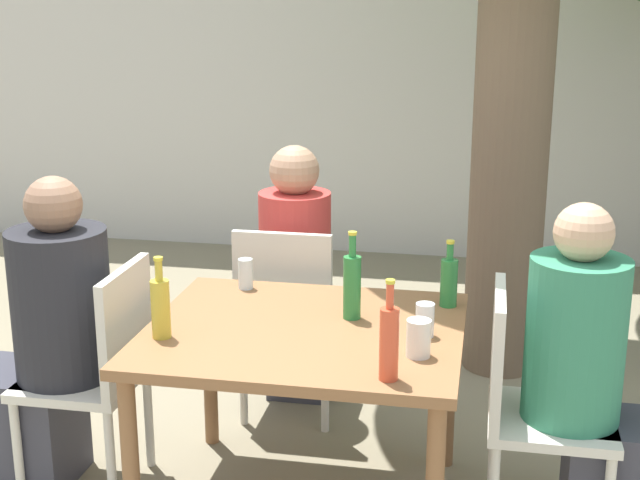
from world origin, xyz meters
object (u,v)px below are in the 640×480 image
at_px(patio_chair_1, 527,399).
at_px(patio_chair_2, 288,311).
at_px(dining_table_front, 305,350).
at_px(patio_chair_0, 101,364).
at_px(person_seated_0, 46,349).
at_px(drinking_glass_1, 246,274).
at_px(person_seated_1, 596,397).
at_px(oil_cruet_3, 161,306).
at_px(drinking_glass_2, 419,338).
at_px(drinking_glass_0, 425,320).
at_px(green_bottle_2, 449,281).
at_px(green_bottle_0, 352,285).
at_px(soda_bottle_1, 389,341).
at_px(person_seated_2, 299,286).

bearing_deg(patio_chair_1, patio_chair_2, 54.83).
bearing_deg(dining_table_front, patio_chair_0, 180.00).
height_order(person_seated_0, drinking_glass_1, person_seated_0).
bearing_deg(person_seated_1, oil_cruet_3, 97.06).
relative_size(person_seated_1, drinking_glass_2, 9.76).
distance_m(dining_table_front, person_seated_1, 1.05).
bearing_deg(drinking_glass_0, green_bottle_2, 78.88).
relative_size(person_seated_1, green_bottle_0, 3.73).
height_order(patio_chair_0, oil_cruet_3, oil_cruet_3).
distance_m(dining_table_front, patio_chair_1, 0.82).
distance_m(patio_chair_1, person_seated_1, 0.24).
xyz_separation_m(dining_table_front, drinking_glass_0, (0.44, 0.00, 0.15)).
height_order(person_seated_1, drinking_glass_0, person_seated_1).
xyz_separation_m(person_seated_1, green_bottle_0, (-0.89, 0.13, 0.31)).
xyz_separation_m(person_seated_1, drinking_glass_0, (-0.60, 0.00, 0.24)).
height_order(green_bottle_2, drinking_glass_1, green_bottle_2).
height_order(green_bottle_2, drinking_glass_2, green_bottle_2).
bearing_deg(drinking_glass_0, drinking_glass_2, -92.01).
relative_size(oil_cruet_3, drinking_glass_0, 2.44).
xyz_separation_m(dining_table_front, soda_bottle_1, (0.35, -0.39, 0.22)).
xyz_separation_m(oil_cruet_3, drinking_glass_0, (0.91, 0.19, -0.05)).
bearing_deg(dining_table_front, drinking_glass_1, 130.10).
bearing_deg(soda_bottle_1, patio_chair_0, 161.37).
relative_size(green_bottle_0, drinking_glass_0, 2.76).
height_order(dining_table_front, green_bottle_2, green_bottle_2).
bearing_deg(dining_table_front, soda_bottle_1, -47.91).
height_order(patio_chair_1, green_bottle_2, green_bottle_2).
bearing_deg(patio_chair_1, oil_cruet_3, 98.32).
height_order(patio_chair_1, person_seated_2, person_seated_2).
relative_size(patio_chair_1, drinking_glass_1, 7.33).
xyz_separation_m(patio_chair_0, patio_chair_2, (0.58, 0.73, 0.00)).
relative_size(patio_chair_1, patio_chair_2, 1.00).
distance_m(oil_cruet_3, drinking_glass_0, 0.93).
relative_size(patio_chair_2, person_seated_0, 0.73).
bearing_deg(person_seated_2, dining_table_front, 103.40).
xyz_separation_m(patio_chair_2, soda_bottle_1, (0.58, -1.12, 0.34)).
bearing_deg(person_seated_2, patio_chair_2, 90.00).
xyz_separation_m(patio_chair_2, person_seated_1, (1.27, -0.73, 0.03)).
bearing_deg(person_seated_1, patio_chair_2, 60.10).
relative_size(patio_chair_0, green_bottle_0, 2.76).
xyz_separation_m(green_bottle_0, oil_cruet_3, (-0.63, -0.32, -0.02)).
distance_m(person_seated_0, drinking_glass_2, 1.50).
bearing_deg(person_seated_1, person_seated_0, 90.00).
xyz_separation_m(soda_bottle_1, drinking_glass_0, (0.08, 0.39, -0.07)).
relative_size(oil_cruet_3, drinking_glass_2, 2.31).
bearing_deg(drinking_glass_1, patio_chair_1, -19.02).
relative_size(patio_chair_1, person_seated_0, 0.73).
relative_size(person_seated_0, person_seated_2, 1.00).
distance_m(patio_chair_2, drinking_glass_0, 1.02).
xyz_separation_m(patio_chair_1, green_bottle_0, (-0.65, 0.13, 0.34)).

